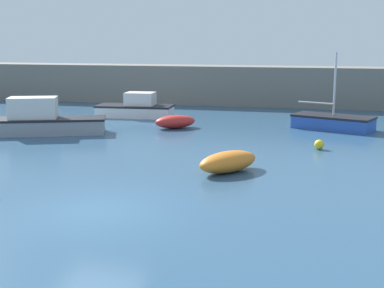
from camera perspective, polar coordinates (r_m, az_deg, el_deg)
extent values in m
cube|color=#2D5170|center=(15.84, -10.16, -7.35)|extent=(120.00, 120.00, 0.20)
cube|color=slate|center=(40.89, 4.96, 6.26)|extent=(67.01, 3.02, 2.91)
ellipsoid|color=red|center=(29.80, -1.80, 2.40)|extent=(2.54, 2.29, 0.73)
cube|color=gray|center=(29.01, -15.57, 1.74)|extent=(6.51, 3.86, 0.72)
cube|color=black|center=(28.94, -15.61, 2.57)|extent=(6.64, 3.94, 0.12)
cube|color=silver|center=(28.95, -16.59, 3.61)|extent=(2.72, 2.07, 1.22)
ellipsoid|color=orange|center=(19.97, 3.88, -1.89)|extent=(2.51, 2.86, 0.78)
cube|color=#2D56B7|center=(30.45, 14.80, 2.14)|extent=(4.58, 3.20, 0.65)
cube|color=black|center=(30.39, 14.83, 2.86)|extent=(4.67, 3.27, 0.12)
cylinder|color=silver|center=(30.21, 15.00, 6.07)|extent=(0.11, 0.11, 3.54)
cylinder|color=silver|center=(30.67, 13.08, 4.30)|extent=(1.97, 0.82, 0.09)
cube|color=white|center=(34.37, -6.10, 3.43)|extent=(4.85, 2.29, 0.64)
cube|color=black|center=(34.32, -6.11, 4.06)|extent=(4.95, 2.34, 0.12)
cube|color=silver|center=(34.18, -5.55, 4.73)|extent=(1.90, 1.51, 0.93)
sphere|color=yellow|center=(24.69, 13.41, -0.06)|extent=(0.44, 0.44, 0.44)
sphere|color=white|center=(35.29, -16.88, 3.07)|extent=(0.47, 0.47, 0.47)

